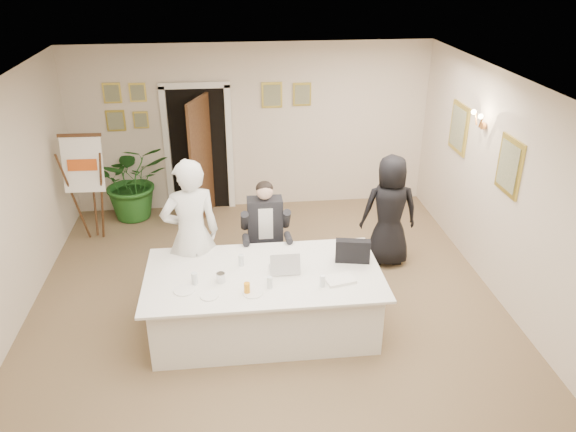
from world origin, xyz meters
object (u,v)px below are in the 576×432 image
at_px(potted_palm, 133,180).
at_px(steel_jug, 221,278).
at_px(standing_woman, 390,211).
at_px(laptop_bag, 353,251).
at_px(oj_glass, 247,288).
at_px(seated_man, 266,233).
at_px(laptop, 284,259).
at_px(flip_chart, 89,193).
at_px(conference_table, 264,301).
at_px(paper_stack, 340,280).
at_px(standing_man, 191,235).

distance_m(potted_palm, steel_jug, 3.77).
relative_size(standing_woman, laptop_bag, 3.99).
distance_m(potted_palm, oj_glass, 4.13).
bearing_deg(standing_woman, seated_man, 13.53).
bearing_deg(oj_glass, laptop, 45.14).
bearing_deg(flip_chart, potted_palm, 54.73).
relative_size(standing_woman, potted_palm, 1.23).
relative_size(seated_man, standing_woman, 0.90).
xyz_separation_m(conference_table, standing_woman, (1.87, 1.39, 0.42)).
distance_m(standing_woman, paper_stack, 1.95).
bearing_deg(oj_glass, seated_man, 78.23).
distance_m(laptop, steel_jug, 0.76).
xyz_separation_m(conference_table, steel_jug, (-0.49, -0.13, 0.44)).
bearing_deg(oj_glass, conference_table, 62.51).
relative_size(seated_man, flip_chart, 0.87).
relative_size(potted_palm, paper_stack, 4.10).
relative_size(standing_woman, paper_stack, 5.04).
bearing_deg(flip_chart, standing_woman, -15.42).
bearing_deg(laptop_bag, flip_chart, 156.74).
bearing_deg(laptop_bag, steel_jug, -158.39).
height_order(seated_man, flip_chart, flip_chart).
height_order(seated_man, laptop, seated_man).
bearing_deg(standing_woman, oj_glass, 44.41).
relative_size(potted_palm, steel_jug, 12.00).
bearing_deg(paper_stack, standing_man, 151.49).
bearing_deg(flip_chart, laptop, -43.10).
distance_m(laptop_bag, paper_stack, 0.48).
height_order(laptop, laptop_bag, laptop_bag).
relative_size(laptop_bag, steel_jug, 3.70).
xyz_separation_m(seated_man, laptop, (0.14, -1.03, 0.18)).
height_order(standing_woman, laptop_bag, standing_woman).
bearing_deg(seated_man, standing_woman, 19.96).
bearing_deg(laptop, oj_glass, -135.02).
bearing_deg(standing_man, standing_woman, -179.33).
bearing_deg(laptop, flip_chart, 136.74).
xyz_separation_m(seated_man, standing_man, (-0.93, -0.44, 0.25)).
xyz_separation_m(standing_woman, paper_stack, (-1.03, -1.65, -0.02)).
height_order(standing_man, laptop_bag, standing_man).
height_order(seated_man, standing_man, standing_man).
bearing_deg(flip_chart, standing_man, -49.96).
xyz_separation_m(potted_palm, paper_stack, (2.77, -3.61, 0.13)).
height_order(conference_table, steel_jug, steel_jug).
height_order(standing_man, steel_jug, standing_man).
height_order(standing_woman, steel_jug, standing_woman).
bearing_deg(paper_stack, standing_woman, 58.03).
distance_m(seated_man, standing_woman, 1.79).
distance_m(standing_woman, potted_palm, 4.27).
height_order(potted_palm, oj_glass, potted_palm).
relative_size(conference_table, paper_stack, 8.42).
distance_m(conference_table, standing_man, 1.21).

